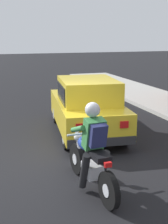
{
  "coord_description": "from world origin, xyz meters",
  "views": [
    {
      "loc": [
        -1.51,
        -6.08,
        2.74
      ],
      "look_at": [
        0.75,
        0.69,
        0.95
      ],
      "focal_mm": 50.0,
      "sensor_mm": 36.0,
      "label": 1
    }
  ],
  "objects": [
    {
      "name": "ground_plane",
      "position": [
        0.0,
        0.0,
        0.0
      ],
      "size": [
        80.0,
        80.0,
        0.0
      ],
      "primitive_type": "plane",
      "color": "black"
    },
    {
      "name": "motorcycle_with_rider",
      "position": [
        0.26,
        -1.23,
        0.68
      ],
      "size": [
        0.58,
        2.02,
        1.62
      ],
      "color": "black",
      "rests_on": "ground"
    },
    {
      "name": "car_hatchback",
      "position": [
        1.24,
        1.92,
        0.77
      ],
      "size": [
        2.1,
        3.96,
        1.57
      ],
      "color": "black",
      "rests_on": "ground"
    }
  ]
}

